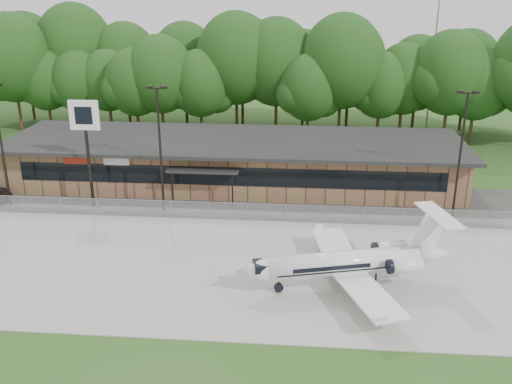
{
  "coord_description": "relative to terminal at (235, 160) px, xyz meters",
  "views": [
    {
      "loc": [
        6.21,
        -25.82,
        17.69
      ],
      "look_at": [
        2.95,
        12.0,
        3.59
      ],
      "focal_mm": 40.0,
      "sensor_mm": 36.0,
      "label": 1
    }
  ],
  "objects": [
    {
      "name": "radio_mast",
      "position": [
        22.0,
        24.06,
        10.32
      ],
      "size": [
        0.2,
        0.2,
        25.0
      ],
      "primitive_type": "cylinder",
      "color": "gray",
      "rests_on": "ground"
    },
    {
      "name": "light_pole_mid",
      "position": [
        -5.0,
        -7.44,
        3.8
      ],
      "size": [
        1.55,
        0.3,
        10.23
      ],
      "color": "black",
      "rests_on": "ground"
    },
    {
      "name": "terminal",
      "position": [
        0.0,
        0.0,
        0.0
      ],
      "size": [
        41.0,
        11.65,
        4.3
      ],
      "color": "brown",
      "rests_on": "ground"
    },
    {
      "name": "ground",
      "position": [
        0.0,
        -23.94,
        -2.18
      ],
      "size": [
        160.0,
        160.0,
        0.0
      ],
      "primitive_type": "plane",
      "color": "#2A4E1B",
      "rests_on": "ground"
    },
    {
      "name": "light_pole_left",
      "position": [
        -18.0,
        -7.44,
        3.8
      ],
      "size": [
        1.55,
        0.3,
        10.23
      ],
      "color": "black",
      "rests_on": "ground"
    },
    {
      "name": "business_jet",
      "position": [
        9.31,
        -18.56,
        -0.55
      ],
      "size": [
        13.44,
        12.08,
        4.56
      ],
      "rotation": [
        0.0,
        0.0,
        0.26
      ],
      "color": "white",
      "rests_on": "ground"
    },
    {
      "name": "apron",
      "position": [
        0.0,
        -15.94,
        -2.14
      ],
      "size": [
        64.0,
        18.0,
        0.08
      ],
      "primitive_type": "cube",
      "color": "#9E9B93",
      "rests_on": "ground"
    },
    {
      "name": "parking_lot",
      "position": [
        0.0,
        -4.44,
        -2.15
      ],
      "size": [
        50.0,
        9.0,
        0.06
      ],
      "primitive_type": "cube",
      "color": "#383835",
      "rests_on": "ground"
    },
    {
      "name": "treeline",
      "position": [
        0.0,
        18.06,
        5.32
      ],
      "size": [
        72.0,
        12.0,
        15.0
      ],
      "primitive_type": null,
      "color": "#1B3E13",
      "rests_on": "ground"
    },
    {
      "name": "light_pole_right",
      "position": [
        18.0,
        -7.44,
        3.8
      ],
      "size": [
        1.55,
        0.3,
        10.23
      ],
      "color": "black",
      "rests_on": "ground"
    },
    {
      "name": "pole_sign",
      "position": [
        -11.01,
        -7.15,
        4.69
      ],
      "size": [
        2.35,
        0.32,
        8.97
      ],
      "rotation": [
        0.0,
        0.0,
        0.01
      ],
      "color": "black",
      "rests_on": "ground"
    },
    {
      "name": "fence",
      "position": [
        0.0,
        -8.94,
        -1.4
      ],
      "size": [
        46.0,
        0.04,
        1.52
      ],
      "color": "gray",
      "rests_on": "ground"
    }
  ]
}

